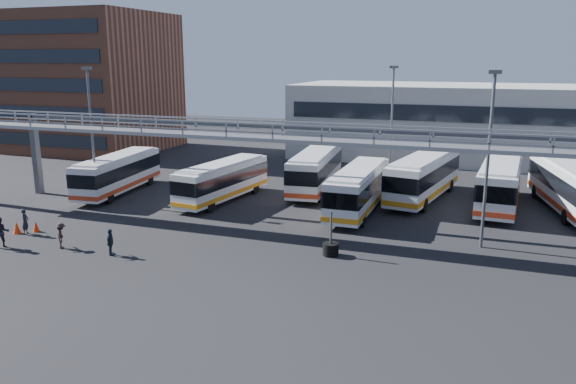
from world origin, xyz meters
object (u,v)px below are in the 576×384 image
(pedestrian_c, at_px, (61,236))
(cone_left, at_px, (36,226))
(bus_4, at_px, (316,169))
(tire_stack, at_px, (331,248))
(pedestrian_b, at_px, (1,233))
(bus_8, at_px, (569,185))
(light_pole_mid, at_px, (489,151))
(bus_6, at_px, (424,175))
(bus_1, at_px, (118,172))
(bus_5, at_px, (358,188))
(bus_7, at_px, (500,182))
(cone_right, at_px, (17,227))
(light_pole_left, at_px, (92,128))
(light_pole_back, at_px, (392,119))
(bus_3, at_px, (223,180))
(pedestrian_a, at_px, (25,222))
(pedestrian_d, at_px, (110,242))

(pedestrian_c, xyz_separation_m, cone_left, (-3.82, 2.02, -0.42))
(bus_4, relative_size, tire_stack, 4.39)
(pedestrian_b, bearing_deg, bus_8, -16.82)
(light_pole_mid, bearing_deg, bus_6, 113.58)
(pedestrian_b, bearing_deg, cone_left, 50.38)
(bus_1, xyz_separation_m, bus_5, (19.80, 0.86, 0.05))
(bus_7, bearing_deg, cone_right, -145.61)
(light_pole_left, bearing_deg, bus_5, 11.88)
(light_pole_left, xyz_separation_m, tire_stack, (20.06, -5.35, -5.29))
(bus_5, bearing_deg, pedestrian_c, -136.96)
(light_pole_left, relative_size, bus_1, 0.96)
(pedestrian_b, bearing_deg, tire_stack, -33.04)
(tire_stack, bearing_deg, pedestrian_c, -164.73)
(bus_8, height_order, pedestrian_b, bus_8)
(light_pole_left, height_order, bus_7, light_pole_left)
(light_pole_back, xyz_separation_m, bus_3, (-11.16, -10.20, -4.05))
(pedestrian_b, bearing_deg, pedestrian_a, 56.81)
(bus_1, relative_size, cone_right, 13.54)
(light_pole_mid, xyz_separation_m, bus_8, (5.67, 10.58, -3.78))
(bus_3, bearing_deg, bus_5, 9.08)
(bus_8, relative_size, pedestrian_c, 7.75)
(bus_1, distance_m, bus_3, 9.20)
(cone_right, bearing_deg, bus_4, 50.79)
(pedestrian_a, xyz_separation_m, pedestrian_d, (7.49, -1.44, -0.05))
(bus_3, distance_m, cone_right, 14.79)
(light_pole_back, relative_size, bus_4, 0.90)
(bus_7, distance_m, cone_right, 33.49)
(light_pole_mid, xyz_separation_m, bus_1, (-28.35, 4.23, -3.98))
(bus_3, height_order, tire_stack, bus_3)
(bus_1, relative_size, pedestrian_a, 6.45)
(pedestrian_d, bearing_deg, bus_7, -67.95)
(bus_5, bearing_deg, bus_6, 53.58)
(bus_6, distance_m, pedestrian_b, 29.68)
(light_pole_left, bearing_deg, bus_7, 17.08)
(light_pole_mid, distance_m, bus_3, 20.16)
(pedestrian_b, relative_size, tire_stack, 0.73)
(light_pole_mid, xyz_separation_m, bus_5, (-8.55, 5.09, -3.93))
(light_pole_left, xyz_separation_m, bus_7, (29.00, 8.91, -3.81))
(cone_left, bearing_deg, bus_7, 30.40)
(bus_5, bearing_deg, tire_stack, -86.36)
(bus_5, xyz_separation_m, pedestrian_c, (-14.52, -13.57, -1.03))
(bus_1, xyz_separation_m, pedestrian_c, (5.27, -12.71, -0.98))
(bus_5, bearing_deg, pedestrian_a, -146.74)
(bus_7, bearing_deg, tire_stack, -118.41)
(light_pole_mid, distance_m, light_pole_back, 17.00)
(bus_5, height_order, bus_7, bus_7)
(bus_5, distance_m, cone_right, 22.84)
(light_pole_mid, height_order, bus_8, light_pole_mid)
(pedestrian_b, relative_size, cone_left, 2.70)
(bus_1, relative_size, bus_4, 0.94)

